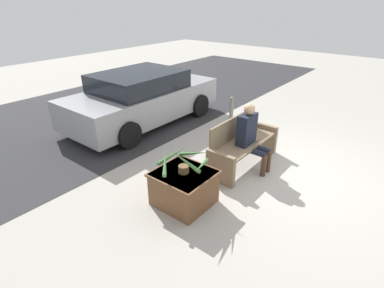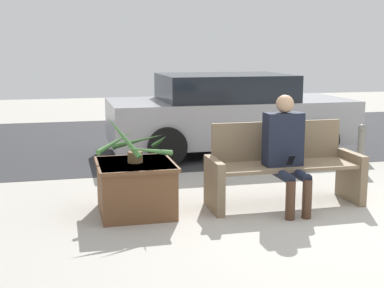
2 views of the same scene
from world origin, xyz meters
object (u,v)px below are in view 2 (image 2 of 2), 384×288
Objects in this scene: person_seated at (286,147)px; parked_car at (229,114)px; bench at (283,167)px; potted_plant at (136,145)px; planter_box at (136,186)px; bollard_post at (361,146)px.

person_seated is 3.43m from parked_car.
potted_plant is at bearing 177.82° from bench.
potted_plant is at bearing 36.55° from planter_box.
person_seated reaches higher than bollard_post.
parked_car reaches higher than bollard_post.
potted_plant is 3.76m from parked_car.
planter_box is 1.28× the size of bollard_post.
planter_box is (-1.73, 0.05, -0.14)m from bench.
potted_plant is (-1.71, 0.07, 0.32)m from bench.
planter_box is 3.80m from parked_car.
potted_plant reaches higher than bollard_post.
bench is 1.38× the size of person_seated.
bench is at bearing -96.13° from parked_car.
person_seated reaches higher than potted_plant.
person_seated is (-0.06, -0.19, 0.28)m from bench.
person_seated is 1.47× the size of planter_box.
bench is 0.43× the size of parked_car.
person_seated reaches higher than planter_box.
planter_box is 1.06× the size of potted_plant.
potted_plant is 3.83m from bollard_post.
person_seated is at bearing -8.27° from planter_box.
bench is at bearing -2.18° from potted_plant.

